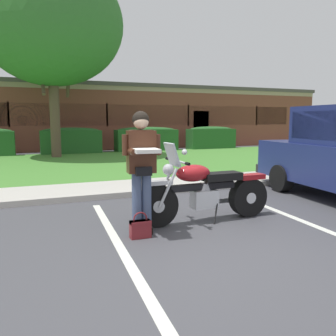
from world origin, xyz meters
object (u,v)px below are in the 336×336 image
(rider_person, at_px, (142,162))
(hedge_center_left, at_px, (71,140))
(handbag, at_px, (140,227))
(motorcycle, at_px, (210,190))
(hedge_center_right, at_px, (146,139))
(hedge_right, at_px, (211,137))
(brick_building, at_px, (93,117))
(shade_tree, at_px, (51,24))

(rider_person, xyz_separation_m, hedge_center_left, (0.56, 12.30, -0.36))
(handbag, relative_size, hedge_center_left, 0.13)
(motorcycle, height_order, rider_person, rider_person)
(hedge_center_right, relative_size, hedge_right, 1.20)
(hedge_center_left, relative_size, brick_building, 0.10)
(handbag, bearing_deg, motorcycle, 16.53)
(hedge_center_right, bearing_deg, handbag, -109.19)
(hedge_right, bearing_deg, hedge_center_right, 180.00)
(motorcycle, relative_size, rider_person, 1.31)
(brick_building, bearing_deg, hedge_right, -46.48)
(hedge_center_left, height_order, hedge_right, same)
(motorcycle, bearing_deg, hedge_right, 60.77)
(rider_person, relative_size, hedge_right, 0.65)
(handbag, height_order, hedge_center_right, hedge_center_right)
(hedge_center_left, relative_size, hedge_right, 1.04)
(hedge_center_left, xyz_separation_m, hedge_center_right, (3.70, 0.00, 0.00))
(shade_tree, bearing_deg, rider_person, -88.67)
(hedge_center_right, bearing_deg, rider_person, -109.09)
(rider_person, xyz_separation_m, handbag, (-0.09, -0.18, -0.86))
(brick_building, bearing_deg, motorcycle, -94.59)
(hedge_center_left, bearing_deg, rider_person, -92.61)
(motorcycle, height_order, shade_tree, shade_tree)
(hedge_right, bearing_deg, handbag, -122.79)
(motorcycle, xyz_separation_m, handbag, (-1.27, -0.38, -0.34))
(shade_tree, xyz_separation_m, hedge_right, (8.20, 1.62, -4.70))
(handbag, distance_m, hedge_center_right, 13.23)
(shade_tree, height_order, hedge_center_right, shade_tree)
(hedge_center_right, bearing_deg, brick_building, 106.36)
(hedge_center_left, bearing_deg, motorcycle, -87.07)
(hedge_center_right, distance_m, brick_building, 5.98)
(rider_person, xyz_separation_m, hedge_center_right, (4.26, 12.30, -0.36))
(motorcycle, xyz_separation_m, shade_tree, (-1.43, 10.49, 4.86))
(hedge_center_right, bearing_deg, hedge_center_left, -180.00)
(rider_person, relative_size, hedge_center_right, 0.54)
(rider_person, distance_m, hedge_right, 14.66)
(shade_tree, relative_size, hedge_right, 2.98)
(rider_person, height_order, hedge_right, rider_person)
(hedge_center_left, height_order, hedge_center_right, same)
(hedge_right, relative_size, brick_building, 0.09)
(shade_tree, relative_size, brick_building, 0.28)
(handbag, bearing_deg, brick_building, 81.55)
(motorcycle, xyz_separation_m, brick_building, (1.42, 17.75, 1.29))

